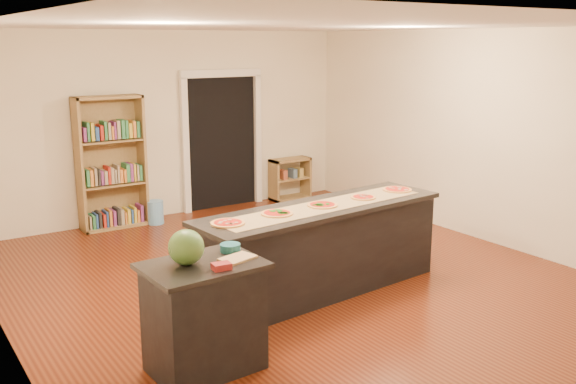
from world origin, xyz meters
TOP-DOWN VIEW (x-y plane):
  - room at (0.00, 0.00)m, footprint 6.00×7.00m
  - doorway at (0.90, 3.46)m, footprint 1.40×0.09m
  - kitchen_island at (0.05, -0.36)m, footprint 2.89×0.78m
  - side_counter at (-1.75, -1.20)m, footprint 0.93×0.68m
  - bookshelf at (-0.98, 3.28)m, footprint 0.95×0.34m
  - low_shelf at (2.10, 3.30)m, footprint 0.70×0.30m
  - waste_bin at (-0.42, 3.12)m, footprint 0.24×0.24m
  - kraft_paper at (0.05, -0.38)m, footprint 2.54×0.67m
  - watermelon at (-1.86, -1.15)m, footprint 0.28×0.28m
  - cutting_board at (-1.46, -1.27)m, footprint 0.32×0.25m
  - package_red at (-1.68, -1.40)m, footprint 0.15×0.12m
  - package_teal at (-1.42, -1.06)m, footprint 0.17×0.17m
  - pizza_a at (-1.10, -0.43)m, footprint 0.33×0.33m
  - pizza_b at (-0.52, -0.39)m, footprint 0.33×0.33m
  - pizza_c at (0.05, -0.37)m, footprint 0.30×0.30m
  - pizza_d at (0.63, -0.35)m, footprint 0.27×0.27m
  - pizza_e at (1.20, -0.27)m, footprint 0.32×0.32m

SIDE VIEW (x-z plane):
  - waste_bin at x=-0.42m, z-range 0.00..0.35m
  - low_shelf at x=2.10m, z-range 0.00..0.70m
  - side_counter at x=-1.75m, z-range 0.00..0.92m
  - kitchen_island at x=0.05m, z-range 0.00..0.96m
  - cutting_board at x=-1.46m, z-range 0.92..0.94m
  - package_red at x=-1.68m, z-range 0.92..0.97m
  - bookshelf at x=-0.98m, z-range 0.00..1.90m
  - package_teal at x=-1.42m, z-range 0.92..0.98m
  - kraft_paper at x=0.05m, z-range 0.95..0.96m
  - pizza_a at x=-1.10m, z-range 0.96..0.98m
  - pizza_c at x=0.05m, z-range 0.96..0.98m
  - pizza_d at x=0.63m, z-range 0.96..0.98m
  - pizza_e at x=1.20m, z-range 0.96..0.98m
  - pizza_b at x=-0.52m, z-range 0.96..0.98m
  - watermelon at x=-1.86m, z-range 0.92..1.20m
  - doorway at x=0.90m, z-range 0.10..2.31m
  - room at x=0.00m, z-range 0.00..2.80m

